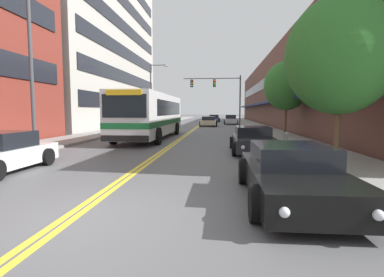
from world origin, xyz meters
TOP-DOWN VIEW (x-y plane):
  - ground_plane at (0.00, 37.00)m, footprint 240.00×240.00m
  - sidewalk_left at (-7.06, 37.00)m, footprint 3.12×106.00m
  - sidewalk_right at (7.06, 37.00)m, footprint 3.12×106.00m
  - centre_line at (0.00, 37.00)m, footprint 0.34×106.00m
  - office_tower_left at (-14.86, 31.96)m, footprint 12.08×29.19m
  - storefront_row_right at (12.85, 37.00)m, footprint 9.10×68.00m
  - city_bus at (-2.13, 15.91)m, footprint 2.93×12.26m
  - car_black_parked_right_foreground at (4.28, 1.41)m, footprint 2.09×4.64m
  - car_silver_parked_right_mid at (4.33, 39.53)m, footprint 2.00×4.21m
  - car_charcoal_parked_right_far at (4.28, 9.13)m, footprint 2.06×4.51m
  - car_beige_moving_lead at (1.29, 33.47)m, footprint 2.19×4.68m
  - car_navy_moving_second at (1.71, 48.63)m, footprint 2.10×4.61m
  - traffic_signal_mast at (2.72, 32.60)m, footprint 7.16×0.38m
  - street_lamp_left_near at (-4.95, 7.08)m, footprint 2.54×0.28m
  - street_lamp_left_far at (-4.99, 29.38)m, footprint 2.16×0.28m
  - street_tree_right_near at (6.47, 4.87)m, footprint 3.38×3.38m
  - street_tree_right_mid at (7.52, 17.39)m, footprint 3.23×3.23m
  - fire_hydrant at (5.95, 9.79)m, footprint 0.28×0.20m

SIDE VIEW (x-z plane):
  - ground_plane at x=0.00m, z-range 0.00..0.00m
  - centre_line at x=0.00m, z-range 0.00..0.01m
  - sidewalk_left at x=-7.06m, z-range 0.00..0.13m
  - sidewalk_right at x=7.06m, z-range 0.00..0.13m
  - fire_hydrant at x=5.95m, z-range 0.13..0.90m
  - car_charcoal_parked_right_far at x=4.28m, z-range -0.04..1.15m
  - car_black_parked_right_foreground at x=4.28m, z-range -0.03..1.17m
  - car_beige_moving_lead at x=1.29m, z-range -0.03..1.21m
  - car_navy_moving_second at x=1.71m, z-range -0.04..1.24m
  - car_silver_parked_right_mid at x=4.33m, z-range -0.06..1.31m
  - city_bus at x=-2.13m, z-range 0.20..3.26m
  - street_tree_right_near at x=6.47m, z-range 0.97..6.38m
  - street_tree_right_mid at x=7.52m, z-range 1.06..6.47m
  - street_lamp_left_far at x=-4.99m, z-range 0.72..8.07m
  - traffic_signal_mast at x=2.72m, z-range 1.39..7.72m
  - storefront_row_right at x=12.85m, z-range 0.00..9.24m
  - street_lamp_left_near at x=-4.95m, z-range 0.78..8.88m
  - office_tower_left at x=-14.86m, z-range 0.00..27.05m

